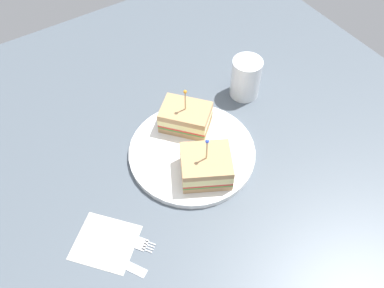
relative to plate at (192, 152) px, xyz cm
name	(u,v)px	position (x,y,z in cm)	size (l,w,h in cm)	color
ground_plane	(192,157)	(0.00, 0.00, -1.63)	(111.61, 111.61, 2.00)	#4C5660
plate	(192,152)	(0.00, 0.00, 0.00)	(25.33, 25.33, 1.26)	white
sandwich_half_front	(206,166)	(6.17, -0.89, 3.23)	(11.53, 11.98, 10.41)	tan
sandwich_half_back	(186,117)	(-6.25, 2.49, 3.12)	(11.95, 11.69, 10.11)	tan
drink_glass	(246,79)	(-8.08, 19.30, 3.74)	(6.54, 6.54, 9.29)	#B74C33
napkin	(105,242)	(7.87, -23.00, -0.55)	(10.31, 9.28, 0.15)	beige
fork	(130,240)	(9.84, -19.18, -0.45)	(10.06, 7.83, 0.35)	silver
knife	(117,260)	(11.89, -22.76, -0.45)	(11.27, 7.48, 0.35)	silver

